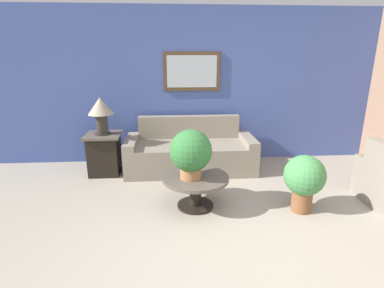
# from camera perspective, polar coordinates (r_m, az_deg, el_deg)

# --- Properties ---
(ground_plane) EXTENTS (20.00, 20.00, 0.00)m
(ground_plane) POSITION_cam_1_polar(r_m,az_deg,el_deg) (2.97, 12.33, -22.18)
(ground_plane) COLOR gray
(wall_back) EXTENTS (7.62, 0.09, 2.60)m
(wall_back) POSITION_cam_1_polar(r_m,az_deg,el_deg) (5.26, 4.06, 10.87)
(wall_back) COLOR #42569E
(wall_back) RESTS_ON ground_plane
(couch_main) EXTENTS (2.07, 0.86, 0.84)m
(couch_main) POSITION_cam_1_polar(r_m,az_deg,el_deg) (4.93, -0.35, -1.69)
(couch_main) COLOR gray
(couch_main) RESTS_ON ground_plane
(coffee_table) EXTENTS (0.82, 0.82, 0.41)m
(coffee_table) POSITION_cam_1_polar(r_m,az_deg,el_deg) (3.73, 0.65, -7.75)
(coffee_table) COLOR black
(coffee_table) RESTS_ON ground_plane
(side_table) EXTENTS (0.54, 0.54, 0.65)m
(side_table) POSITION_cam_1_polar(r_m,az_deg,el_deg) (4.94, -16.30, -1.74)
(side_table) COLOR black
(side_table) RESTS_ON ground_plane
(table_lamp) EXTENTS (0.39, 0.39, 0.57)m
(table_lamp) POSITION_cam_1_polar(r_m,az_deg,el_deg) (4.77, -16.99, 6.23)
(table_lamp) COLOR #2D2823
(table_lamp) RESTS_ON side_table
(potted_plant_on_table) EXTENTS (0.50, 0.50, 0.60)m
(potted_plant_on_table) POSITION_cam_1_polar(r_m,az_deg,el_deg) (3.53, -0.23, -1.60)
(potted_plant_on_table) COLOR #9E6B42
(potted_plant_on_table) RESTS_ON coffee_table
(potted_plant_floor) EXTENTS (0.49, 0.49, 0.71)m
(potted_plant_floor) POSITION_cam_1_polar(r_m,az_deg,el_deg) (3.83, 20.59, -6.19)
(potted_plant_floor) COLOR brown
(potted_plant_floor) RESTS_ON ground_plane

